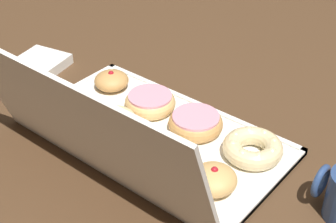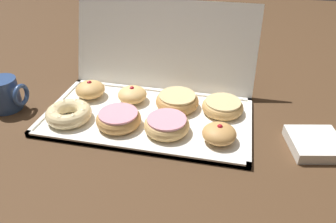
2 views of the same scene
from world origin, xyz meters
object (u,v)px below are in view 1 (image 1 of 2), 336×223
jelly_filled_donut_5 (159,152)px  pink_frosted_donut_1 (196,123)px  jelly_filled_donut_4 (214,179)px  glazed_ring_donut_6 (111,126)px  napkin_stack (41,63)px  pink_frosted_donut_2 (150,102)px  glazed_ring_donut_7 (70,106)px  donut_box (156,134)px  cruller_donut_0 (253,148)px  jelly_filled_donut_3 (111,81)px

jelly_filled_donut_5 → pink_frosted_donut_1: bearing=-88.3°
jelly_filled_donut_4 → glazed_ring_donut_6: bearing=-0.6°
napkin_stack → pink_frosted_donut_2: bearing=-176.2°
jelly_filled_donut_5 → glazed_ring_donut_6: (0.13, -0.00, -0.00)m
pink_frosted_donut_2 → pink_frosted_donut_1: bearing=-179.7°
glazed_ring_donut_7 → pink_frosted_donut_2: bearing=-136.8°
pink_frosted_donut_1 → napkin_stack: size_ratio=0.97×
glazed_ring_donut_6 → napkin_stack: glazed_ring_donut_6 is taller
donut_box → napkin_stack: size_ratio=4.63×
pink_frosted_donut_1 → jelly_filled_donut_5: bearing=91.7°
pink_frosted_donut_2 → napkin_stack: 0.36m
jelly_filled_donut_5 → glazed_ring_donut_7: bearing=-0.6°
glazed_ring_donut_6 → glazed_ring_donut_7: bearing=0.6°
glazed_ring_donut_6 → jelly_filled_donut_5: bearing=178.3°
glazed_ring_donut_7 → jelly_filled_donut_5: bearing=179.4°
pink_frosted_donut_1 → jelly_filled_donut_4: size_ratio=1.36×
jelly_filled_donut_4 → pink_frosted_donut_2: bearing=-25.3°
pink_frosted_donut_2 → jelly_filled_donut_4: (-0.26, 0.12, 0.00)m
cruller_donut_0 → napkin_stack: bearing=2.6°
donut_box → glazed_ring_donut_7: size_ratio=4.88×
donut_box → glazed_ring_donut_7: glazed_ring_donut_7 is taller
glazed_ring_donut_6 → donut_box: bearing=-138.5°
glazed_ring_donut_6 → jelly_filled_donut_4: bearing=179.4°
donut_box → jelly_filled_donut_3: bearing=-19.1°
jelly_filled_donut_4 → jelly_filled_donut_5: jelly_filled_donut_4 is taller
cruller_donut_0 → glazed_ring_donut_7: cruller_donut_0 is taller
napkin_stack → jelly_filled_donut_3: bearing=-171.5°
napkin_stack → glazed_ring_donut_7: bearing=156.7°
jelly_filled_donut_4 → napkin_stack: jelly_filled_donut_4 is taller
donut_box → pink_frosted_donut_1: size_ratio=4.76×
pink_frosted_donut_2 → glazed_ring_donut_6: size_ratio=0.95×
cruller_donut_0 → jelly_filled_donut_5: 0.18m
glazed_ring_donut_7 → cruller_donut_0: bearing=-162.2°
jelly_filled_donut_3 → napkin_stack: bearing=8.5°
jelly_filled_donut_4 → glazed_ring_donut_7: bearing=-0.2°
jelly_filled_donut_3 → jelly_filled_donut_5: 0.29m
pink_frosted_donut_2 → jelly_filled_donut_4: size_ratio=1.34×
jelly_filled_donut_5 → glazed_ring_donut_7: 0.26m
jelly_filled_donut_3 → jelly_filled_donut_4: bearing=161.2°
pink_frosted_donut_1 → glazed_ring_donut_6: (0.13, 0.12, 0.00)m
jelly_filled_donut_3 → napkin_stack: (0.22, 0.03, -0.02)m
cruller_donut_0 → napkin_stack: size_ratio=1.00×
donut_box → jelly_filled_donut_5: bearing=133.9°
glazed_ring_donut_7 → napkin_stack: glazed_ring_donut_7 is taller
cruller_donut_0 → jelly_filled_donut_4: bearing=88.0°
jelly_filled_donut_5 → napkin_stack: (0.48, -0.10, -0.02)m
jelly_filled_donut_5 → glazed_ring_donut_6: bearing=-1.7°
jelly_filled_donut_3 → napkin_stack: 0.23m
pink_frosted_donut_2 → donut_box: bearing=138.9°
cruller_donut_0 → jelly_filled_donut_5: size_ratio=1.44×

